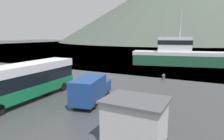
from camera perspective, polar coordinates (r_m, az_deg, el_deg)
The scene contains 7 objects.
water_surface at distance 147.84m, azimuth 22.19°, elevation 6.92°, with size 240.00×240.00×0.00m, color #475B6B.
hill_backdrop at distance 202.86m, azimuth 15.69°, elevation 16.42°, with size 202.63×202.63×60.15m, color #424C42.
tour_bus at distance 19.79m, azimuth -23.21°, elevation -2.55°, with size 3.02×10.80×3.33m.
delivery_van at distance 17.75m, azimuth -5.99°, elevation -5.30°, with size 3.13×6.17×2.30m.
fishing_boat at distance 41.58m, azimuth 19.42°, elevation 4.11°, with size 20.28×8.61×10.44m.
dock_kiosk at distance 11.53m, azimuth 6.60°, elevation -13.90°, with size 3.46×2.73×2.42m.
mooring_bollard at distance 27.22m, azimuth 14.49°, elevation -1.90°, with size 0.41×0.41×0.82m.
Camera 1 is at (13.07, -2.99, 5.87)m, focal length 32.00 mm.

